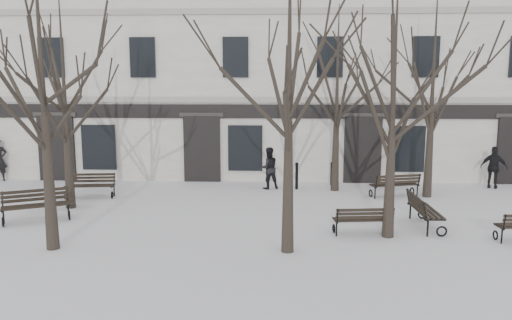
# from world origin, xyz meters

# --- Properties ---
(ground) EXTENTS (100.00, 100.00, 0.00)m
(ground) POSITION_xyz_m (0.00, 0.00, 0.00)
(ground) COLOR silver
(ground) RESTS_ON ground
(building) EXTENTS (40.40, 10.20, 11.40)m
(building) POSITION_xyz_m (0.00, 12.96, 5.52)
(building) COLOR silver
(building) RESTS_ON ground
(tree_0) EXTENTS (5.87, 5.87, 8.39)m
(tree_0) POSITION_xyz_m (-6.11, -1.21, 5.24)
(tree_0) COLOR black
(tree_0) RESTS_ON ground
(tree_1) EXTENTS (5.65, 5.65, 8.07)m
(tree_1) POSITION_xyz_m (0.07, -1.17, 5.04)
(tree_1) COLOR black
(tree_1) RESTS_ON ground
(tree_2) EXTENTS (5.03, 5.03, 7.18)m
(tree_2) POSITION_xyz_m (2.95, 0.20, 4.49)
(tree_2) COLOR black
(tree_2) RESTS_ON ground
(tree_4) EXTENTS (5.24, 5.24, 7.49)m
(tree_4) POSITION_xyz_m (-7.42, 3.09, 4.68)
(tree_4) COLOR black
(tree_4) RESTS_ON ground
(tree_5) EXTENTS (5.13, 5.13, 7.34)m
(tree_5) POSITION_xyz_m (2.14, 6.32, 4.58)
(tree_5) COLOR black
(tree_5) RESTS_ON ground
(tree_6) EXTENTS (5.53, 5.53, 7.90)m
(tree_6) POSITION_xyz_m (5.55, 5.32, 4.94)
(tree_6) COLOR black
(tree_6) RESTS_ON ground
(bench_0) EXTENTS (2.08, 1.52, 1.01)m
(bench_0) POSITION_xyz_m (-7.80, 1.36, 0.55)
(bench_0) COLOR black
(bench_0) RESTS_ON ground
(bench_1) EXTENTS (1.74, 0.79, 0.85)m
(bench_1) POSITION_xyz_m (2.28, 0.37, 0.46)
(bench_1) COLOR black
(bench_1) RESTS_ON ground
(bench_3) EXTENTS (1.88, 0.85, 0.92)m
(bench_3) POSITION_xyz_m (-7.31, 4.65, 0.50)
(bench_3) COLOR black
(bench_3) RESTS_ON ground
(bench_4) EXTENTS (1.94, 1.11, 0.93)m
(bench_4) POSITION_xyz_m (4.30, 5.18, 0.50)
(bench_4) COLOR black
(bench_4) RESTS_ON ground
(bench_5) EXTENTS (0.73, 1.99, 1.00)m
(bench_5) POSITION_xyz_m (4.22, 1.21, 0.54)
(bench_5) COLOR black
(bench_5) RESTS_ON ground
(bollard_a) EXTENTS (0.14, 0.14, 1.12)m
(bollard_a) POSITION_xyz_m (0.60, 6.47, 0.60)
(bollard_a) COLOR black
(bollard_a) RESTS_ON ground
(bollard_b) EXTENTS (0.13, 0.13, 1.00)m
(bollard_b) POSITION_xyz_m (2.12, 7.37, 0.54)
(bollard_b) COLOR black
(bollard_b) RESTS_ON ground
(pedestrian_a) EXTENTS (0.83, 0.78, 1.91)m
(pedestrian_a) POSITION_xyz_m (-12.53, 7.65, 0.00)
(pedestrian_a) COLOR black
(pedestrian_a) RESTS_ON ground
(pedestrian_b) EXTENTS (1.00, 0.89, 1.72)m
(pedestrian_b) POSITION_xyz_m (-0.56, 6.52, 0.00)
(pedestrian_b) COLOR black
(pedestrian_b) RESTS_ON ground
(pedestrian_c) EXTENTS (1.11, 0.86, 1.75)m
(pedestrian_c) POSITION_xyz_m (8.73, 6.98, 0.00)
(pedestrian_c) COLOR black
(pedestrian_c) RESTS_ON ground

